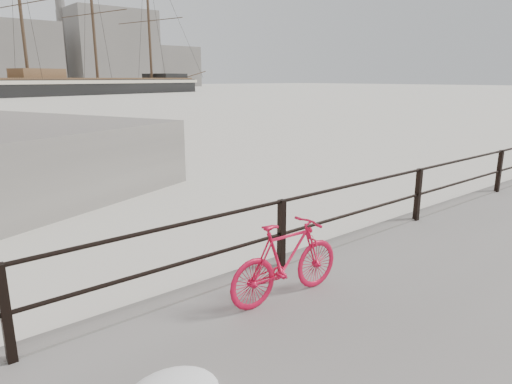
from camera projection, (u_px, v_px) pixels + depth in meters
ground at (407, 235)px, 8.90m from camera, size 400.00×400.00×0.00m
guardrail at (418, 195)px, 8.58m from camera, size 28.00×0.10×1.00m
bicycle at (286, 260)px, 5.52m from camera, size 1.65×0.34×0.99m
barque_black at (99, 94)px, 87.37m from camera, size 62.30×33.72×33.62m
industrial_mid at (110, 50)px, 148.26m from camera, size 26.00×20.00×24.00m
industrial_east at (167, 67)px, 167.47m from camera, size 20.00×16.00×14.00m
smokestack at (61, 15)px, 141.50m from camera, size 2.80×2.80×44.00m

